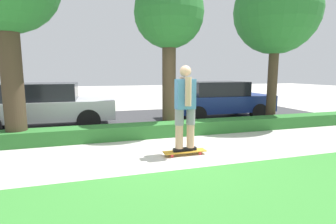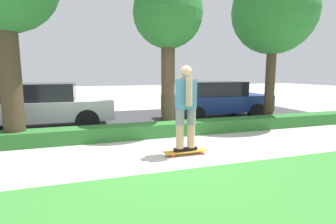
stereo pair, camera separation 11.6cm
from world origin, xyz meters
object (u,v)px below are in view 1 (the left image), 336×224
skater_person (185,106)px  parked_car_front (44,105)px  tree_mid (169,17)px  tree_far (276,12)px  skateboard (185,152)px  parked_car_middle (218,99)px

skater_person → parked_car_front: 4.94m
skater_person → tree_mid: tree_mid is taller
tree_mid → tree_far: bearing=2.1°
tree_far → skateboard: bearing=-149.4°
skater_person → parked_car_front: bearing=131.2°
skateboard → tree_mid: (0.33, 2.23, 3.20)m
parked_car_middle → skater_person: bearing=-125.1°
parked_car_front → parked_car_middle: size_ratio=1.07×
tree_mid → tree_far: 3.67m
skateboard → skater_person: 0.97m
tree_mid → parked_car_middle: bearing=33.5°
skater_person → parked_car_middle: size_ratio=0.46×
skater_person → parked_car_middle: 4.71m
tree_mid → parked_car_middle: size_ratio=1.12×
skater_person → parked_car_middle: (2.74, 3.82, -0.31)m
tree_mid → skater_person: bearing=-98.5°
tree_far → parked_car_middle: (-1.24, 1.47, -2.92)m
skater_person → skateboard: bearing=-104.0°
skateboard → parked_car_middle: 4.75m
skateboard → skater_person: skater_person is taller
skateboard → parked_car_front: 4.97m
skateboard → parked_car_front: size_ratio=0.22×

